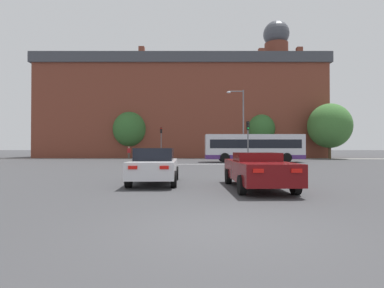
# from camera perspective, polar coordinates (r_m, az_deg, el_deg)

# --- Properties ---
(ground_plane) EXTENTS (400.00, 400.00, 0.00)m
(ground_plane) POSITION_cam_1_polar(r_m,az_deg,el_deg) (5.78, 5.11, -15.89)
(ground_plane) COLOR #3D3D3F
(stop_line_strip) EXTENTS (7.39, 0.30, 0.01)m
(stop_line_strip) POSITION_cam_1_polar(r_m,az_deg,el_deg) (27.62, 1.03, -3.88)
(stop_line_strip) COLOR silver
(stop_line_strip) RESTS_ON ground_plane
(far_pavement) EXTENTS (68.21, 2.50, 0.01)m
(far_pavement) POSITION_cam_1_polar(r_m,az_deg,el_deg) (41.46, 0.68, -2.83)
(far_pavement) COLOR gray
(far_pavement) RESTS_ON ground_plane
(brick_civic_building) EXTENTS (44.87, 14.06, 23.09)m
(brick_civic_building) POSITION_cam_1_polar(r_m,az_deg,el_deg) (51.10, -1.66, 6.65)
(brick_civic_building) COLOR brown
(brick_civic_building) RESTS_ON ground_plane
(car_saloon_left) EXTENTS (2.01, 4.43, 1.50)m
(car_saloon_left) POSITION_cam_1_polar(r_m,az_deg,el_deg) (12.86, -7.11, -4.07)
(car_saloon_left) COLOR silver
(car_saloon_left) RESTS_ON ground_plane
(car_roadster_right) EXTENTS (2.05, 4.83, 1.33)m
(car_roadster_right) POSITION_cam_1_polar(r_m,az_deg,el_deg) (11.39, 12.34, -4.80)
(car_roadster_right) COLOR #600C0F
(car_roadster_right) RESTS_ON ground_plane
(bus_crossing_lead) EXTENTS (10.25, 2.65, 2.93)m
(bus_crossing_lead) POSITION_cam_1_polar(r_m,az_deg,el_deg) (32.46, 11.61, -0.64)
(bus_crossing_lead) COLOR silver
(bus_crossing_lead) RESTS_ON ground_plane
(traffic_light_near_right) EXTENTS (0.26, 0.31, 4.00)m
(traffic_light_near_right) POSITION_cam_1_polar(r_m,az_deg,el_deg) (28.41, 10.61, 1.66)
(traffic_light_near_right) COLOR slate
(traffic_light_near_right) RESTS_ON ground_plane
(traffic_light_far_left) EXTENTS (0.26, 0.31, 4.34)m
(traffic_light_far_left) POSITION_cam_1_polar(r_m,az_deg,el_deg) (41.40, -5.90, 1.18)
(traffic_light_far_left) COLOR slate
(traffic_light_far_left) RESTS_ON ground_plane
(street_lamp_junction) EXTENTS (1.98, 0.36, 8.08)m
(street_lamp_junction) POSITION_cam_1_polar(r_m,az_deg,el_deg) (34.41, 9.26, 4.83)
(street_lamp_junction) COLOR slate
(street_lamp_junction) RESTS_ON ground_plane
(pedestrian_waiting) EXTENTS (0.44, 0.44, 1.71)m
(pedestrian_waiting) POSITION_cam_1_polar(r_m,az_deg,el_deg) (42.45, -11.93, -1.42)
(pedestrian_waiting) COLOR brown
(pedestrian_waiting) RESTS_ON ground_plane
(tree_by_building) EXTENTS (4.18, 4.18, 6.54)m
(tree_by_building) POSITION_cam_1_polar(r_m,az_deg,el_deg) (45.74, 12.96, 2.81)
(tree_by_building) COLOR #4C3823
(tree_by_building) RESTS_ON ground_plane
(tree_kerbside) EXTENTS (5.88, 5.88, 7.68)m
(tree_kerbside) POSITION_cam_1_polar(r_m,az_deg,el_deg) (45.78, 24.72, 3.17)
(tree_kerbside) COLOR #4C3823
(tree_kerbside) RESTS_ON ground_plane
(tree_distant) EXTENTS (4.97, 4.97, 6.89)m
(tree_distant) POSITION_cam_1_polar(r_m,az_deg,el_deg) (45.44, -11.75, 2.76)
(tree_distant) COLOR #4C3823
(tree_distant) RESTS_ON ground_plane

